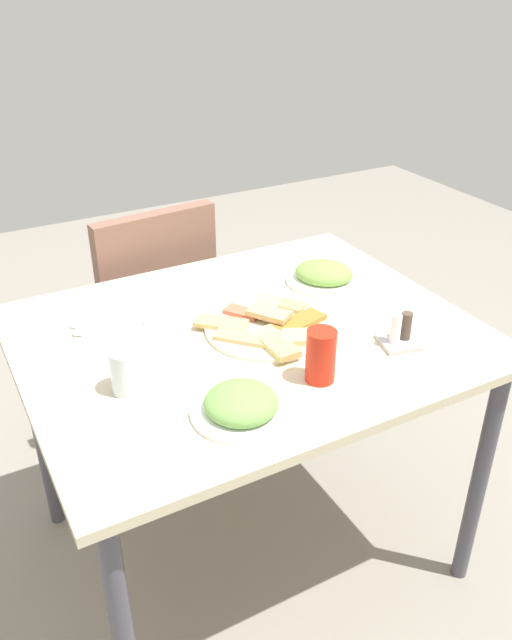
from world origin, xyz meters
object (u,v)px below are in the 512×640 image
(drinking_glass, at_px, (127,371))
(paper_napkin, at_px, (107,326))
(dining_table, at_px, (248,360))
(dining_chair, at_px, (148,313))
(condiment_caddy, at_px, (400,335))
(soda_can, at_px, (321,356))
(spoon, at_px, (105,321))
(salad_plate_greens, at_px, (241,405))
(fork, at_px, (109,328))
(salad_plate_rice, at_px, (324,275))
(pide_platter, at_px, (269,326))

(drinking_glass, xyz_separation_m, paper_napkin, (0.04, 0.29, -0.05))
(dining_table, bearing_deg, dining_chair, 93.51)
(dining_chair, relative_size, condiment_caddy, 8.11)
(soda_can, bearing_deg, condiment_caddy, 7.25)
(dining_table, height_order, drinking_glass, drinking_glass)
(paper_napkin, distance_m, spoon, 0.02)
(salad_plate_greens, height_order, paper_napkin, salad_plate_greens)
(paper_napkin, relative_size, fork, 0.82)
(dining_table, distance_m, condiment_caddy, 0.38)
(salad_plate_rice, bearing_deg, condiment_caddy, -95.00)
(drinking_glass, bearing_deg, paper_napkin, 81.77)
(salad_plate_rice, xyz_separation_m, drinking_glass, (-0.66, -0.24, 0.03))
(dining_chair, height_order, soda_can, dining_chair)
(drinking_glass, bearing_deg, soda_can, -23.08)
(dining_table, xyz_separation_m, spoon, (-0.30, 0.21, 0.09))
(soda_can, height_order, paper_napkin, soda_can)
(dining_chair, xyz_separation_m, spoon, (-0.26, -0.45, 0.26))
(dining_chair, xyz_separation_m, paper_napkin, (-0.26, -0.46, 0.26))
(pide_platter, relative_size, salad_plate_greens, 1.56)
(salad_plate_rice, height_order, spoon, salad_plate_rice)
(salad_plate_greens, distance_m, drinking_glass, 0.26)
(spoon, bearing_deg, paper_napkin, -77.56)
(salad_plate_greens, bearing_deg, soda_can, 6.82)
(soda_can, height_order, condiment_caddy, soda_can)
(paper_napkin, relative_size, condiment_caddy, 1.31)
(soda_can, height_order, spoon, soda_can)
(salad_plate_rice, relative_size, condiment_caddy, 1.97)
(drinking_glass, height_order, condiment_caddy, drinking_glass)
(paper_napkin, bearing_deg, drinking_glass, -98.23)
(paper_napkin, xyz_separation_m, spoon, (0.00, 0.02, 0.00))
(dining_chair, xyz_separation_m, soda_can, (0.08, -0.91, 0.32))
(condiment_caddy, bearing_deg, soda_can, -172.75)
(drinking_glass, relative_size, fork, 0.56)
(dining_chair, bearing_deg, salad_plate_greens, -97.54)
(salad_plate_rice, distance_m, drinking_glass, 0.71)
(pide_platter, bearing_deg, salad_plate_rice, 31.10)
(salad_plate_greens, height_order, drinking_glass, drinking_glass)
(salad_plate_greens, relative_size, fork, 1.19)
(salad_plate_greens, height_order, fork, salad_plate_greens)
(soda_can, bearing_deg, spoon, 126.12)
(dining_chair, xyz_separation_m, drinking_glass, (-0.30, -0.75, 0.31))
(drinking_glass, relative_size, condiment_caddy, 0.90)
(fork, distance_m, spoon, 0.04)
(fork, bearing_deg, spoon, 97.20)
(dining_chair, relative_size, salad_plate_greens, 4.25)
(soda_can, bearing_deg, pide_platter, 87.91)
(salad_plate_greens, relative_size, spoon, 1.25)
(salad_plate_rice, height_order, fork, salad_plate_rice)
(dining_chair, bearing_deg, salad_plate_rice, -54.43)
(dining_table, relative_size, fork, 6.19)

